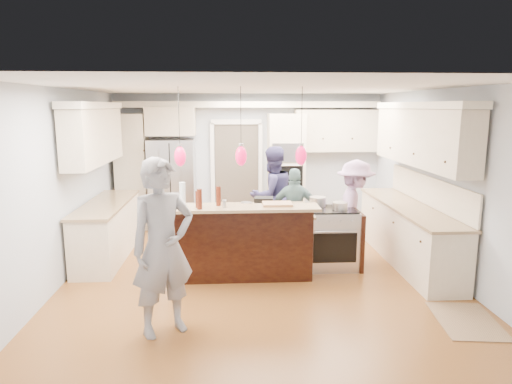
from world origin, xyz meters
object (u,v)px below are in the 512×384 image
person_bar_end (163,247)px  refrigerator (173,184)px  person_far_left (272,196)px  island_range (332,238)px  kitchen_island (241,239)px

person_bar_end → refrigerator: bearing=65.3°
person_bar_end → person_far_left: 3.50m
refrigerator → person_bar_end: bearing=-84.5°
refrigerator → island_range: bearing=-42.6°
refrigerator → person_bar_end: person_bar_end is taller
person_bar_end → kitchen_island: bearing=34.7°
island_range → refrigerator: bearing=137.4°
person_bar_end → island_range: bearing=10.2°
kitchen_island → island_range: (1.41, 0.08, -0.03)m
kitchen_island → person_bar_end: person_bar_end is taller
refrigerator → person_far_left: bearing=-33.8°
kitchen_island → person_bar_end: size_ratio=1.09×
refrigerator → person_far_left: refrigerator is taller
kitchen_island → person_bar_end: bearing=-115.1°
person_far_left → person_bar_end: bearing=38.4°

